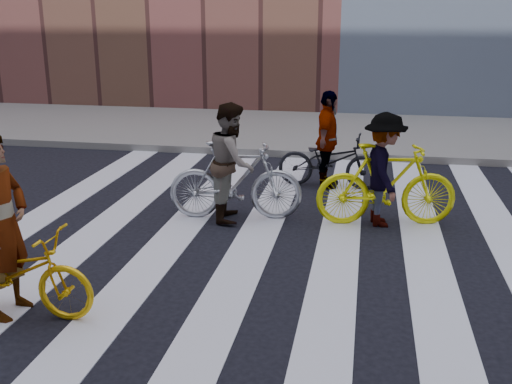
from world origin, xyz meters
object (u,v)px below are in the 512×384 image
(bike_yellow_right, at_px, (386,185))
(rider_right, at_px, (384,170))
(rider_rear, at_px, (327,140))
(rider_left, at_px, (2,226))
(bike_dark_rear, at_px, (329,161))
(bike_yellow_left, at_px, (13,272))
(rider_mid, at_px, (232,162))
(bike_silver_mid, at_px, (236,180))

(bike_yellow_right, relative_size, rider_right, 1.22)
(rider_rear, bearing_deg, rider_right, -147.93)
(bike_yellow_right, height_order, rider_left, rider_left)
(bike_dark_rear, distance_m, rider_rear, 0.37)
(bike_yellow_right, bearing_deg, rider_rear, 19.01)
(bike_yellow_left, bearing_deg, rider_mid, -23.78)
(bike_silver_mid, relative_size, rider_right, 1.20)
(rider_right, bearing_deg, rider_left, 122.44)
(rider_left, bearing_deg, bike_yellow_left, -88.72)
(bike_silver_mid, height_order, rider_right, rider_right)
(bike_dark_rear, height_order, rider_left, rider_left)
(bike_silver_mid, bearing_deg, bike_dark_rear, -40.85)
(bike_yellow_right, height_order, rider_mid, rider_mid)
(bike_yellow_right, height_order, rider_right, rider_right)
(bike_yellow_left, bearing_deg, bike_silver_mid, -24.51)
(bike_dark_rear, xyz_separation_m, rider_left, (-2.84, -5.11, 0.47))
(rider_right, xyz_separation_m, rider_rear, (-0.91, 1.75, 0.03))
(bike_yellow_left, height_order, bike_yellow_right, bike_yellow_right)
(bike_yellow_left, bearing_deg, rider_rear, -26.91)
(bike_yellow_left, relative_size, bike_yellow_right, 0.88)
(bike_silver_mid, height_order, rider_rear, rider_rear)
(bike_dark_rear, relative_size, rider_left, 0.95)
(bike_yellow_right, bearing_deg, rider_left, 122.06)
(bike_yellow_right, bearing_deg, bike_yellow_left, 122.44)
(bike_yellow_left, height_order, rider_right, rider_right)
(bike_silver_mid, distance_m, rider_rear, 2.24)
(rider_rear, bearing_deg, bike_silver_mid, 152.49)
(rider_right, bearing_deg, bike_yellow_left, 122.83)
(rider_rear, bearing_deg, bike_yellow_right, -146.65)
(bike_silver_mid, bearing_deg, rider_left, 145.78)
(bike_silver_mid, xyz_separation_m, bike_yellow_right, (2.14, 0.14, 0.01))
(bike_dark_rear, distance_m, rider_left, 5.86)
(rider_mid, distance_m, rider_rear, 2.25)
(rider_left, xyz_separation_m, rider_rear, (2.79, 5.11, -0.11))
(bike_silver_mid, height_order, rider_mid, rider_mid)
(bike_silver_mid, distance_m, rider_right, 2.11)
(rider_right, bearing_deg, bike_dark_rear, 16.43)
(rider_left, height_order, rider_right, rider_left)
(bike_dark_rear, height_order, rider_rear, rider_rear)
(bike_yellow_left, xyz_separation_m, bike_yellow_right, (3.70, 3.36, 0.14))
(bike_yellow_left, xyz_separation_m, rider_rear, (2.74, 5.11, 0.38))
(bike_silver_mid, relative_size, bike_dark_rear, 1.09)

